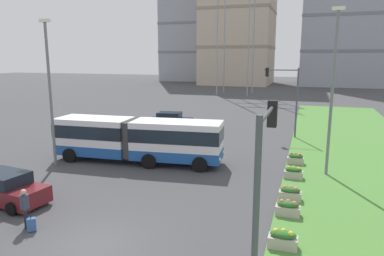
% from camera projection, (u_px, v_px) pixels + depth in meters
% --- Properties ---
extents(ground_plane, '(260.00, 260.00, 0.00)m').
position_uv_depth(ground_plane, '(94.00, 245.00, 13.81)').
color(ground_plane, '#424244').
extents(grass_median, '(10.00, 70.00, 0.08)m').
position_uv_depth(grass_median, '(375.00, 189.00, 19.61)').
color(grass_median, '#4C8438').
rests_on(grass_median, ground_plane).
extents(articulated_bus, '(11.99, 3.63, 3.00)m').
position_uv_depth(articulated_bus, '(138.00, 139.00, 24.55)').
color(articulated_bus, white).
rests_on(articulated_bus, ground).
extents(car_navy_sedan, '(4.55, 2.37, 1.58)m').
position_uv_depth(car_navy_sedan, '(170.00, 120.00, 37.15)').
color(car_navy_sedan, '#19234C').
rests_on(car_navy_sedan, ground).
extents(car_maroon_sedan, '(4.59, 2.45, 1.58)m').
position_uv_depth(car_maroon_sedan, '(5.00, 188.00, 17.74)').
color(car_maroon_sedan, maroon).
rests_on(car_maroon_sedan, ground).
extents(pedestrian_crossing, '(0.42, 0.45, 1.74)m').
position_uv_depth(pedestrian_crossing, '(25.00, 206.00, 15.05)').
color(pedestrian_crossing, black).
rests_on(pedestrian_crossing, ground).
extents(rolling_suitcase, '(0.43, 0.42, 0.97)m').
position_uv_depth(rolling_suitcase, '(31.00, 224.00, 14.85)').
color(rolling_suitcase, '#335693').
rests_on(rolling_suitcase, ground).
extents(flower_planter_0, '(1.10, 0.56, 0.74)m').
position_uv_depth(flower_planter_0, '(283.00, 239.00, 13.44)').
color(flower_planter_0, '#B7AD9E').
rests_on(flower_planter_0, grass_median).
extents(flower_planter_1, '(1.10, 0.56, 0.74)m').
position_uv_depth(flower_planter_1, '(288.00, 208.00, 16.21)').
color(flower_planter_1, '#B7AD9E').
rests_on(flower_planter_1, grass_median).
extents(flower_planter_2, '(1.10, 0.56, 0.74)m').
position_uv_depth(flower_planter_2, '(290.00, 193.00, 17.97)').
color(flower_planter_2, '#B7AD9E').
rests_on(flower_planter_2, grass_median).
extents(flower_planter_3, '(1.10, 0.56, 0.74)m').
position_uv_depth(flower_planter_3, '(293.00, 173.00, 21.22)').
color(flower_planter_3, '#B7AD9E').
rests_on(flower_planter_3, grass_median).
extents(flower_planter_4, '(1.10, 0.56, 0.74)m').
position_uv_depth(flower_planter_4, '(296.00, 159.00, 24.11)').
color(flower_planter_4, '#B7AD9E').
rests_on(flower_planter_4, grass_median).
extents(traffic_light_far_right, '(3.09, 0.28, 6.30)m').
position_uv_depth(traffic_light_far_right, '(287.00, 91.00, 31.73)').
color(traffic_light_far_right, '#474C51').
rests_on(traffic_light_far_right, ground).
extents(traffic_light_near_right, '(0.28, 3.26, 5.93)m').
position_uv_depth(traffic_light_near_right, '(262.00, 181.00, 9.16)').
color(traffic_light_near_right, '#474C51').
rests_on(traffic_light_near_right, ground).
extents(streetlight_left, '(0.70, 0.28, 9.57)m').
position_uv_depth(streetlight_left, '(50.00, 88.00, 23.14)').
color(streetlight_left, slate).
rests_on(streetlight_left, ground).
extents(streetlight_median, '(0.70, 0.28, 10.03)m').
position_uv_depth(streetlight_median, '(333.00, 87.00, 20.99)').
color(streetlight_median, slate).
rests_on(streetlight_median, ground).
extents(apartment_tower_westcentre, '(18.23, 19.39, 38.26)m').
position_uv_depth(apartment_tower_westcentre, '(239.00, 12.00, 95.58)').
color(apartment_tower_westcentre, '#C6B299').
rests_on(apartment_tower_westcentre, ground).
extents(transmission_pylon, '(9.00, 6.24, 30.18)m').
position_uv_depth(transmission_pylon, '(237.00, 8.00, 68.28)').
color(transmission_pylon, gray).
rests_on(transmission_pylon, ground).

